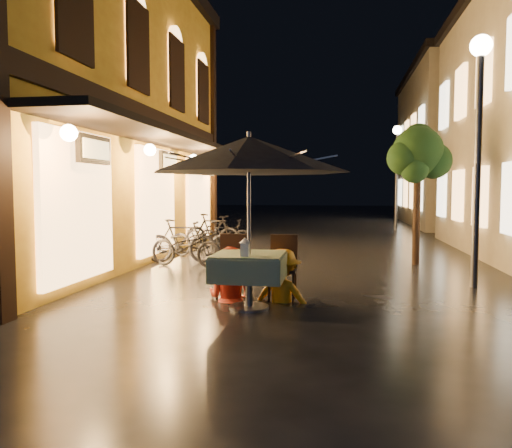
% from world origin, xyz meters
% --- Properties ---
extents(ground, '(90.00, 90.00, 0.00)m').
position_xyz_m(ground, '(0.00, 0.00, 0.00)').
color(ground, black).
rests_on(ground, ground).
extents(west_building, '(5.90, 11.40, 7.40)m').
position_xyz_m(west_building, '(-5.72, 4.00, 3.71)').
color(west_building, gold).
rests_on(west_building, ground).
extents(east_building_far, '(7.30, 10.30, 7.30)m').
position_xyz_m(east_building_far, '(7.49, 18.00, 3.66)').
color(east_building_far, '#BEB598').
rests_on(east_building_far, ground).
extents(street_tree, '(1.43, 1.20, 3.15)m').
position_xyz_m(street_tree, '(2.41, 4.51, 2.42)').
color(street_tree, black).
rests_on(street_tree, ground).
extents(streetlamp_near, '(0.36, 0.36, 4.23)m').
position_xyz_m(streetlamp_near, '(3.00, 2.00, 2.92)').
color(streetlamp_near, '#59595E').
rests_on(streetlamp_near, ground).
extents(streetlamp_far, '(0.36, 0.36, 4.23)m').
position_xyz_m(streetlamp_far, '(3.00, 14.00, 2.92)').
color(streetlamp_far, '#59595E').
rests_on(streetlamp_far, ground).
extents(cafe_table, '(0.99, 0.99, 0.78)m').
position_xyz_m(cafe_table, '(-0.53, -0.15, 0.59)').
color(cafe_table, '#59595E').
rests_on(cafe_table, ground).
extents(patio_umbrella, '(2.76, 2.76, 2.46)m').
position_xyz_m(patio_umbrella, '(-0.53, -0.15, 2.15)').
color(patio_umbrella, '#59595E').
rests_on(patio_umbrella, ground).
extents(cafe_chair_left, '(0.42, 0.42, 0.97)m').
position_xyz_m(cafe_chair_left, '(-0.93, 0.58, 0.54)').
color(cafe_chair_left, black).
rests_on(cafe_chair_left, ground).
extents(cafe_chair_right, '(0.42, 0.42, 0.97)m').
position_xyz_m(cafe_chair_right, '(-0.13, 0.58, 0.54)').
color(cafe_chair_right, black).
rests_on(cafe_chair_right, ground).
extents(table_lantern, '(0.16, 0.16, 0.25)m').
position_xyz_m(table_lantern, '(-0.53, -0.45, 0.92)').
color(table_lantern, white).
rests_on(table_lantern, cafe_table).
extents(person_orange, '(0.91, 0.80, 1.58)m').
position_xyz_m(person_orange, '(-0.91, 0.38, 0.79)').
color(person_orange, red).
rests_on(person_orange, ground).
extents(person_yellow, '(1.07, 0.74, 1.52)m').
position_xyz_m(person_yellow, '(-0.12, 0.41, 0.76)').
color(person_yellow, '#FF9C0F').
rests_on(person_yellow, ground).
extents(bicycle_0, '(1.81, 0.98, 0.90)m').
position_xyz_m(bicycle_0, '(-2.53, 3.33, 0.45)').
color(bicycle_0, black).
rests_on(bicycle_0, ground).
extents(bicycle_1, '(1.70, 0.64, 1.00)m').
position_xyz_m(bicycle_1, '(-2.83, 3.88, 0.50)').
color(bicycle_1, black).
rests_on(bicycle_1, ground).
extents(bicycle_2, '(1.83, 1.02, 0.91)m').
position_xyz_m(bicycle_2, '(-2.62, 4.82, 0.46)').
color(bicycle_2, black).
rests_on(bicycle_2, ground).
extents(bicycle_3, '(1.74, 0.86, 1.01)m').
position_xyz_m(bicycle_3, '(-2.68, 6.20, 0.50)').
color(bicycle_3, black).
rests_on(bicycle_3, ground).
extents(bicycle_4, '(1.56, 0.61, 0.81)m').
position_xyz_m(bicycle_4, '(-2.51, 6.98, 0.40)').
color(bicycle_4, black).
rests_on(bicycle_4, ground).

